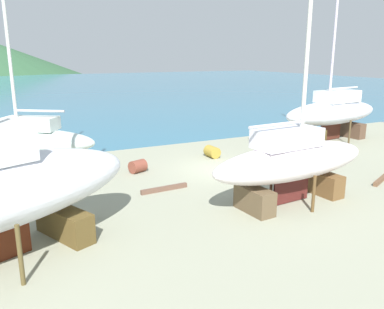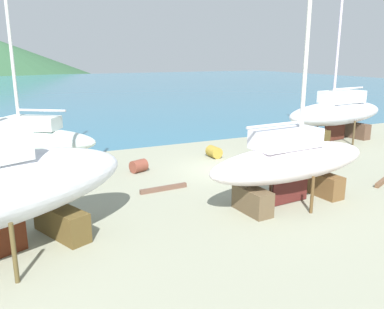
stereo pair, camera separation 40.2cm
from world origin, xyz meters
name	(u,v)px [view 1 (the left image)]	position (x,y,z in m)	size (l,w,h in m)	color
ground_plane	(263,190)	(0.00, -3.45, 0.00)	(39.62, 39.62, 0.00)	gray
sea_water	(55,88)	(0.00, 57.54, 0.00)	(153.43, 102.17, 0.01)	teal
sailboat_far_slipway	(332,112)	(10.27, 2.84, 1.90)	(8.55, 3.62, 11.90)	#46391B
sailboat_large_starboard	(292,161)	(0.04, -5.14, 1.70)	(7.50, 2.62, 11.57)	brown
sailboat_small_center	(26,142)	(-8.81, 3.12, 1.70)	(6.63, 5.29, 10.75)	#463B2B
barrel_rust_far	(212,152)	(0.78, 2.39, 0.32)	(0.64, 0.64, 0.85)	olive
barrel_rust_mid	(322,157)	(5.16, -1.62, 0.41)	(0.67, 0.67, 0.83)	brown
barrel_tipped_right	(266,160)	(2.18, -0.75, 0.44)	(0.55, 0.55, 0.87)	navy
barrel_tipped_center	(138,166)	(-3.95, 1.46, 0.31)	(0.62, 0.62, 0.76)	brown
timber_plank_far	(383,178)	(5.76, -4.84, 0.10)	(2.40, 0.17, 0.19)	brown
timber_short_skew	(164,189)	(-3.84, -1.65, 0.10)	(2.14, 0.16, 0.19)	brown
timber_short_cross	(230,166)	(0.58, 0.16, 0.06)	(1.31, 0.17, 0.12)	#826849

